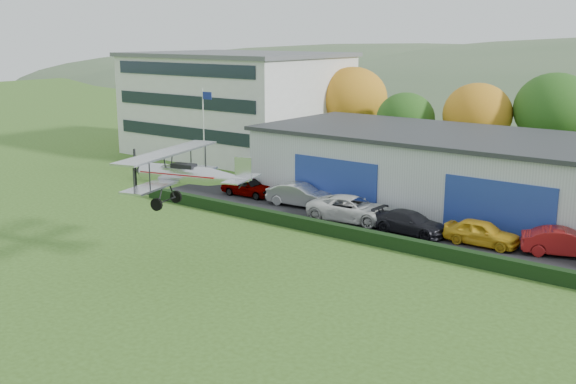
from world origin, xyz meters
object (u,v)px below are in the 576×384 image
Objects in this scene: car_0 at (248,186)px; car_1 at (300,195)px; office_block at (237,103)px; car_3 at (410,223)px; hangar at (532,180)px; flagpole at (205,127)px; biplane at (186,173)px; car_2 at (352,209)px; car_5 at (565,242)px; car_4 at (482,233)px.

car_0 is 5.13m from car_1.
office_block reaches higher than car_3.
hangar is 5.08× the size of flagpole.
car_3 is 15.13m from biplane.
car_5 is (13.42, 1.17, -0.06)m from car_2.
office_block is 3.46× the size of car_2.
car_2 is (5.14, -1.15, 0.00)m from car_1.
flagpole is 1.66× the size of car_3.
car_2 reaches higher than car_3.
biplane is at bearing -152.94° from car_0.
office_block is 40.18m from car_5.
car_3 is at bearing -100.32° from car_2.
flagpole reaches higher than car_5.
car_2 is at bearing 66.72° from biplane.
car_1 is (-14.21, -7.13, -1.78)m from hangar.
car_1 is at bearing 85.27° from car_4.
car_1 is at bearing -93.82° from car_0.
car_2 is at bearing 74.11° from car_5.
car_4 is 0.95× the size of car_5.
biplane is at bearing -174.16° from car_1.
car_4 is at bearing -24.64° from office_block.
office_block reaches higher than car_4.
car_4 is at bearing -96.19° from car_2.
hangar is 8.54m from car_5.
car_5 is at bearing -96.58° from car_1.
car_5 is 21.49m from biplane.
office_block reaches higher than flagpole.
office_block is 2.57× the size of flagpole.
car_5 is at bearing 28.20° from biplane.
car_2 is 1.34× the size of car_4.
car_5 is (23.68, -0.07, 0.02)m from car_0.
car_5 is (4.47, 0.95, 0.01)m from car_4.
biplane reaches higher than car_2.
car_1 is at bearing -6.16° from flagpole.
office_block is 23.92m from car_1.
car_2 is at bearing 90.48° from car_4.
flagpole is (8.12, -13.00, -0.43)m from office_block.
car_4 is (14.09, -0.93, -0.07)m from car_1.
flagpole reaches higher than car_3.
biplane is at bearing 112.07° from car_5.
flagpole is 11.43m from car_1.
car_2 is at bearing -109.29° from car_1.
car_3 is 9.07m from car_5.
car_0 is (13.67, -14.07, -4.42)m from office_block.
car_3 is at bearing -104.74° from car_1.
biplane reaches higher than car_3.
hangar is 9.13× the size of car_4.
car_4 is 4.57m from car_5.
flagpole is 20.76m from biplane.
hangar is at bearing -55.18° from car_2.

